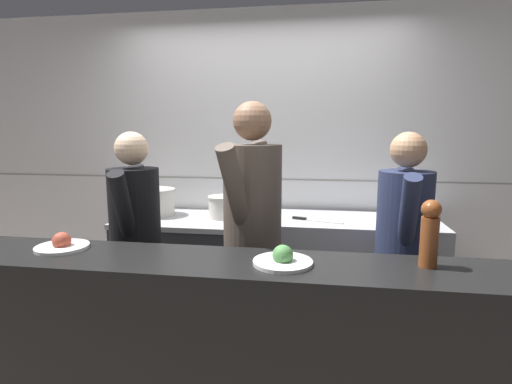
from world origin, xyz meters
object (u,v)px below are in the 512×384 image
oven_range (190,267)px  chefs_knife (313,220)px  stock_pot (156,201)px  plated_dish_appetiser (283,259)px  sauce_pot (224,206)px  chef_line (402,249)px  chef_sous (252,230)px  plated_dish_main (62,245)px  pepper_mill (430,232)px  chef_head_cook (136,241)px  mixing_bowl_steel (385,213)px

oven_range → chefs_knife: size_ratio=2.83×
oven_range → stock_pot: stock_pot is taller
plated_dish_appetiser → sauce_pot: bearing=113.9°
stock_pot → chef_line: chef_line is taller
plated_dish_appetiser → chef_sous: chef_sous is taller
chefs_knife → stock_pot: bearing=173.7°
sauce_pot → plated_dish_main: (-0.55, -1.32, 0.04)m
plated_dish_main → pepper_mill: size_ratio=0.86×
pepper_mill → stock_pot: bearing=144.6°
stock_pot → chef_sous: (0.97, -0.80, -0.01)m
sauce_pot → plated_dish_appetiser: plated_dish_appetiser is taller
oven_range → chef_head_cook: bearing=-97.2°
oven_range → sauce_pot: (0.29, 0.03, 0.53)m
chefs_knife → pepper_mill: 1.31m
sauce_pot → chef_head_cook: chef_head_cook is taller
chefs_knife → pepper_mill: (0.53, -1.18, 0.24)m
oven_range → chef_line: 1.77m
chef_head_cook → chef_line: bearing=-5.1°
chef_line → stock_pot: bearing=164.7°
chefs_knife → pepper_mill: pepper_mill is taller
chefs_knife → chef_line: chef_line is taller
stock_pot → chef_sous: chef_sous is taller
chef_head_cook → chefs_knife: bearing=22.7°
sauce_pot → chefs_knife: 0.75m
oven_range → chef_line: bearing=-23.5°
chefs_knife → plated_dish_main: plated_dish_main is taller
oven_range → plated_dish_appetiser: size_ratio=4.00×
sauce_pot → chef_line: chef_line is taller
plated_dish_main → plated_dish_appetiser: bearing=-2.9°
sauce_pot → oven_range: bearing=-174.8°
chef_sous → plated_dish_appetiser: bearing=-51.5°
plated_dish_main → plated_dish_appetiser: size_ratio=0.96×
plated_dish_appetiser → chef_line: size_ratio=0.18×
plated_dish_main → chef_line: size_ratio=0.17×
pepper_mill → sauce_pot: bearing=134.0°
chef_head_cook → chef_sous: chef_sous is taller
plated_dish_appetiser → chef_line: chef_line is taller
oven_range → stock_pot: (-0.30, 0.04, 0.55)m
plated_dish_appetiser → pepper_mill: size_ratio=0.90×
mixing_bowl_steel → chefs_knife: (-0.56, -0.18, -0.03)m
stock_pot → chef_head_cook: chef_head_cook is taller
plated_dish_main → chef_head_cook: size_ratio=0.17×
pepper_mill → oven_range: bearing=140.6°
mixing_bowl_steel → pepper_mill: 1.37m
stock_pot → plated_dish_appetiser: (1.21, -1.39, 0.01)m
stock_pot → sauce_pot: bearing=-1.6°
sauce_pot → plated_dish_main: plated_dish_main is taller
mixing_bowl_steel → chef_head_cook: 1.88m
chef_sous → sauce_pot: bearing=131.8°
mixing_bowl_steel → plated_dish_main: 2.29m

